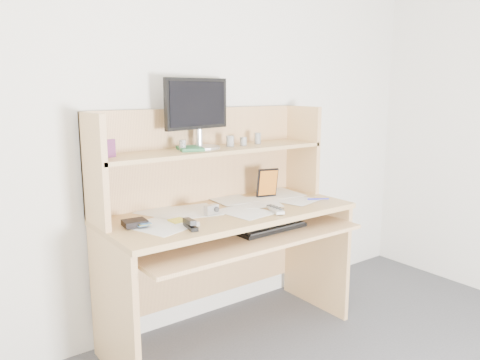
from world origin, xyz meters
TOP-DOWN VIEW (x-y plane):
  - back_wall at (0.00, 1.80)m, footprint 3.60×0.04m
  - desk at (0.00, 1.56)m, footprint 1.40×0.70m
  - paper_clutter at (0.00, 1.48)m, footprint 1.32×0.54m
  - keyboard at (0.16, 1.32)m, footprint 0.42×0.16m
  - tv_remote at (0.19, 1.31)m, footprint 0.10×0.17m
  - flip_phone at (-0.32, 1.35)m, footprint 0.05×0.09m
  - stapler at (-0.34, 1.31)m, footprint 0.06×0.14m
  - wallet at (-0.55, 1.50)m, footprint 0.12×0.10m
  - sticky_note_pad at (-0.33, 1.46)m, footprint 0.08×0.08m
  - digital_camera at (-0.13, 1.46)m, footprint 0.09×0.05m
  - game_case at (0.36, 1.59)m, footprint 0.13×0.05m
  - blue_pen at (0.57, 1.36)m, footprint 0.11×0.08m
  - card_box at (-0.60, 1.63)m, footprint 0.07×0.04m
  - shelf_book at (-0.15, 1.64)m, footprint 0.17×0.20m
  - chip_stack_a at (0.12, 1.63)m, footprint 0.05×0.05m
  - chip_stack_b at (-0.20, 1.63)m, footprint 0.04×0.04m
  - chip_stack_c at (0.21, 1.63)m, footprint 0.04×0.04m
  - chip_stack_d at (0.33, 1.64)m, footprint 0.05×0.05m
  - monitor at (-0.07, 1.69)m, footprint 0.44×0.22m

SIDE VIEW (x-z plane):
  - keyboard at x=0.16m, z-range 0.65..0.68m
  - desk at x=0.00m, z-range 0.04..1.34m
  - paper_clutter at x=0.00m, z-range 0.75..0.76m
  - sticky_note_pad at x=-0.33m, z-range 0.75..0.76m
  - blue_pen at x=0.57m, z-range 0.76..0.76m
  - tv_remote at x=0.19m, z-range 0.76..0.77m
  - flip_phone at x=-0.32m, z-range 0.76..0.78m
  - wallet at x=-0.55m, z-range 0.76..0.78m
  - stapler at x=-0.34m, z-range 0.76..0.80m
  - digital_camera at x=-0.13m, z-range 0.76..0.81m
  - game_case at x=0.36m, z-range 0.76..0.94m
  - shelf_book at x=-0.15m, z-range 1.08..1.10m
  - chip_stack_c at x=0.21m, z-range 1.08..1.13m
  - chip_stack_b at x=-0.20m, z-range 1.08..1.14m
  - chip_stack_a at x=0.12m, z-range 1.08..1.14m
  - chip_stack_d at x=0.33m, z-range 1.08..1.15m
  - card_box at x=-0.60m, z-range 1.08..1.17m
  - back_wall at x=0.00m, z-range 0.00..2.50m
  - monitor at x=-0.07m, z-range 1.09..1.48m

